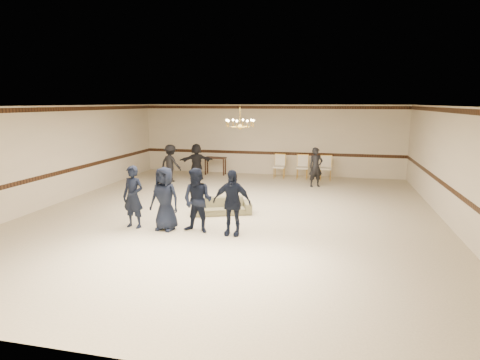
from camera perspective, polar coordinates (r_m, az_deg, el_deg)
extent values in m
cube|color=beige|center=(12.04, -1.08, -4.93)|extent=(12.00, 14.00, 0.01)
cube|color=#31241B|center=(11.58, -1.14, 10.48)|extent=(12.00, 14.00, 0.01)
cube|color=beige|center=(18.52, 4.22, 5.69)|extent=(12.00, 0.01, 3.20)
cube|color=beige|center=(5.37, -19.93, -8.21)|extent=(12.00, 0.01, 3.20)
cube|color=beige|center=(14.39, -25.00, 3.17)|extent=(0.01, 14.00, 3.20)
cube|color=beige|center=(11.78, 28.49, 1.35)|extent=(0.01, 14.00, 3.20)
cube|color=#392011|center=(18.57, 4.19, 3.85)|extent=(12.00, 0.02, 0.14)
cube|color=#392011|center=(18.43, 4.28, 10.28)|extent=(12.00, 0.02, 0.14)
imported|color=black|center=(11.01, -14.94, -2.33)|extent=(0.66, 0.48, 1.67)
imported|color=black|center=(10.62, -10.64, -2.63)|extent=(0.88, 0.63, 1.67)
imported|color=black|center=(10.30, -6.05, -2.93)|extent=(0.89, 0.73, 1.67)
imported|color=black|center=(10.05, -1.18, -3.22)|extent=(0.98, 0.42, 1.67)
imported|color=olive|center=(12.08, -2.44, -3.68)|extent=(1.80, 1.22, 0.49)
imported|color=black|center=(17.12, -9.82, 2.37)|extent=(1.14, 0.88, 1.57)
imported|color=black|center=(17.44, -6.20, 2.63)|extent=(1.52, 0.98, 1.57)
imported|color=black|center=(16.09, 10.73, 1.80)|extent=(0.68, 0.59, 1.57)
cube|color=black|center=(18.58, -3.51, 2.02)|extent=(1.01, 0.50, 0.82)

